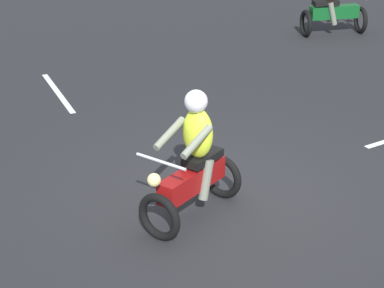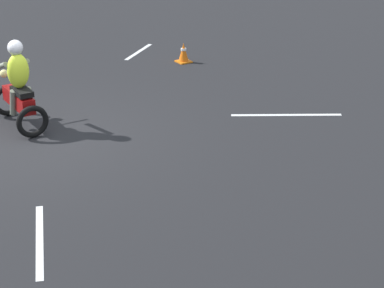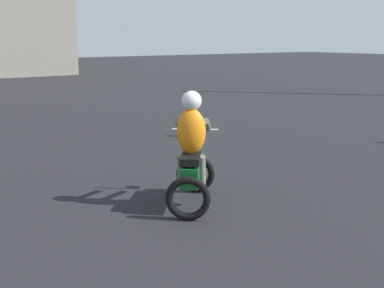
{
  "view_description": "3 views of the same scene",
  "coord_description": "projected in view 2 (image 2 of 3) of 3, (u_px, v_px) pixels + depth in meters",
  "views": [
    {
      "loc": [
        4.68,
        -7.3,
        4.69
      ],
      "look_at": [
        -0.05,
        -0.68,
        1.0
      ],
      "focal_mm": 70.0,
      "sensor_mm": 36.0,
      "label": 1
    },
    {
      "loc": [
        4.22,
        11.93,
        5.12
      ],
      "look_at": [
        -1.13,
        3.54,
        0.9
      ],
      "focal_mm": 70.0,
      "sensor_mm": 36.0,
      "label": 2
    },
    {
      "loc": [
        -6.63,
        1.88,
        2.38
      ],
      "look_at": [
        -2.2,
        7.76,
        0.9
      ],
      "focal_mm": 50.0,
      "sensor_mm": 36.0,
      "label": 3
    }
  ],
  "objects": [
    {
      "name": "lane_stripe_n",
      "position": [
        40.0,
        240.0,
        10.04
      ],
      "size": [
        0.83,
        1.89,
        0.01
      ],
      "primitive_type": "cube",
      "rotation": [
        0.0,
        0.0,
        2.76
      ],
      "color": "silver",
      "rests_on": "ground"
    },
    {
      "name": "traffic_cone_near_right",
      "position": [
        184.0,
        53.0,
        17.59
      ],
      "size": [
        0.32,
        0.32,
        0.46
      ],
      "color": "orange",
      "rests_on": "ground"
    },
    {
      "name": "ground_plane",
      "position": [
        33.0,
        138.0,
        13.35
      ],
      "size": [
        120.0,
        120.0,
        0.0
      ],
      "primitive_type": "plane",
      "color": "black"
    },
    {
      "name": "lane_stripe_sw",
      "position": [
        139.0,
        52.0,
        18.48
      ],
      "size": [
        1.25,
        0.99,
        0.01
      ],
      "primitive_type": "cube",
      "rotation": [
        0.0,
        0.0,
        5.37
      ],
      "color": "silver",
      "rests_on": "ground"
    },
    {
      "name": "lane_stripe_nw",
      "position": [
        286.0,
        115.0,
        14.42
      ],
      "size": [
        1.87,
        1.2,
        0.01
      ],
      "primitive_type": "cube",
      "rotation": [
        0.0,
        0.0,
        4.16
      ],
      "color": "silver",
      "rests_on": "ground"
    },
    {
      "name": "motorcycle_rider_foreground",
      "position": [
        18.0,
        89.0,
        13.59
      ],
      "size": [
        0.7,
        1.51,
        1.66
      ],
      "rotation": [
        0.0,
        0.0,
        3.13
      ],
      "color": "black",
      "rests_on": "ground"
    }
  ]
}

